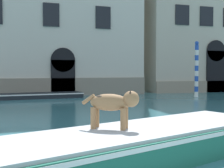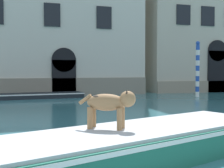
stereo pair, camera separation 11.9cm
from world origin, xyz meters
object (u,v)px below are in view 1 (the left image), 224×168
boat_foreground (100,150)px  mooring_pole_0 (197,69)px  boat_moored_near_palazzo (36,95)px  dog_on_deck (114,103)px

boat_foreground → mooring_pole_0: mooring_pole_0 is taller
boat_moored_near_palazzo → mooring_pole_0: size_ratio=1.63×
boat_moored_near_palazzo → boat_foreground: bearing=-95.5°
boat_foreground → mooring_pole_0: size_ratio=2.36×
mooring_pole_0 → boat_moored_near_palazzo: bearing=168.5°
boat_moored_near_palazzo → mooring_pole_0: (10.81, -2.21, 1.77)m
dog_on_deck → boat_moored_near_palazzo: dog_on_deck is taller
dog_on_deck → boat_moored_near_palazzo: size_ratio=0.17×
boat_foreground → dog_on_deck: size_ratio=8.65×
boat_moored_near_palazzo → mooring_pole_0: bearing=-17.3°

